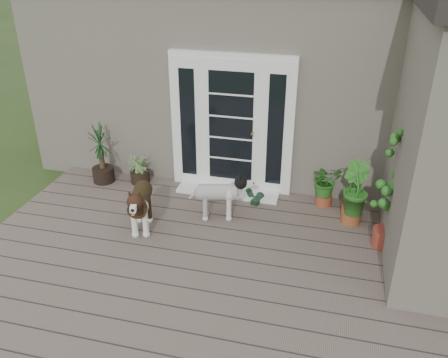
# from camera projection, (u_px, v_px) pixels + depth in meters

# --- Properties ---
(deck) EXTENTS (6.20, 4.60, 0.12)m
(deck) POSITION_uv_depth(u_px,v_px,m) (205.00, 276.00, 5.70)
(deck) COLOR #6B5B4C
(deck) RESTS_ON ground
(house_main) EXTENTS (7.40, 4.00, 3.10)m
(house_main) POSITION_uv_depth(u_px,v_px,m) (268.00, 69.00, 8.69)
(house_main) COLOR #665E54
(house_main) RESTS_ON ground
(door_unit) EXTENTS (1.90, 0.14, 2.15)m
(door_unit) POSITION_uv_depth(u_px,v_px,m) (231.00, 124.00, 7.13)
(door_unit) COLOR white
(door_unit) RESTS_ON deck
(door_step) EXTENTS (1.60, 0.40, 0.05)m
(door_step) POSITION_uv_depth(u_px,v_px,m) (228.00, 191.00, 7.43)
(door_step) COLOR white
(door_step) RESTS_ON deck
(brindle_dog) EXTENTS (0.55, 0.89, 0.69)m
(brindle_dog) POSITION_uv_depth(u_px,v_px,m) (141.00, 207.00, 6.37)
(brindle_dog) COLOR #362713
(brindle_dog) RESTS_ON deck
(white_dog) EXTENTS (0.79, 0.48, 0.61)m
(white_dog) POSITION_uv_depth(u_px,v_px,m) (217.00, 199.00, 6.65)
(white_dog) COLOR silver
(white_dog) RESTS_ON deck
(spider_plant) EXTENTS (0.52, 0.52, 0.55)m
(spider_plant) POSITION_uv_depth(u_px,v_px,m) (139.00, 167.00, 7.65)
(spider_plant) COLOR #809B5F
(spider_plant) RESTS_ON deck
(yucca) EXTENTS (0.75, 0.75, 0.96)m
(yucca) POSITION_uv_depth(u_px,v_px,m) (101.00, 154.00, 7.58)
(yucca) COLOR black
(yucca) RESTS_ON deck
(herb_a) EXTENTS (0.63, 0.63, 0.58)m
(herb_a) POSITION_uv_depth(u_px,v_px,m) (325.00, 187.00, 6.99)
(herb_a) COLOR #1A5217
(herb_a) RESTS_ON deck
(herb_b) EXTENTS (0.63, 0.63, 0.69)m
(herb_b) POSITION_uv_depth(u_px,v_px,m) (353.00, 201.00, 6.52)
(herb_b) COLOR #175219
(herb_b) RESTS_ON deck
(herb_c) EXTENTS (0.44, 0.44, 0.60)m
(herb_c) POSITION_uv_depth(u_px,v_px,m) (353.00, 197.00, 6.70)
(herb_c) COLOR #225B1A
(herb_c) RESTS_ON deck
(sapling) EXTENTS (0.52, 0.52, 1.75)m
(sapling) POSITION_uv_depth(u_px,v_px,m) (394.00, 187.00, 5.77)
(sapling) COLOR #1C5518
(sapling) RESTS_ON deck
(clog_left) EXTENTS (0.22, 0.29, 0.08)m
(clog_left) POSITION_uv_depth(u_px,v_px,m) (250.00, 194.00, 7.32)
(clog_left) COLOR black
(clog_left) RESTS_ON deck
(clog_right) EXTENTS (0.22, 0.34, 0.10)m
(clog_right) POSITION_uv_depth(u_px,v_px,m) (257.00, 199.00, 7.17)
(clog_right) COLOR black
(clog_right) RESTS_ON deck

